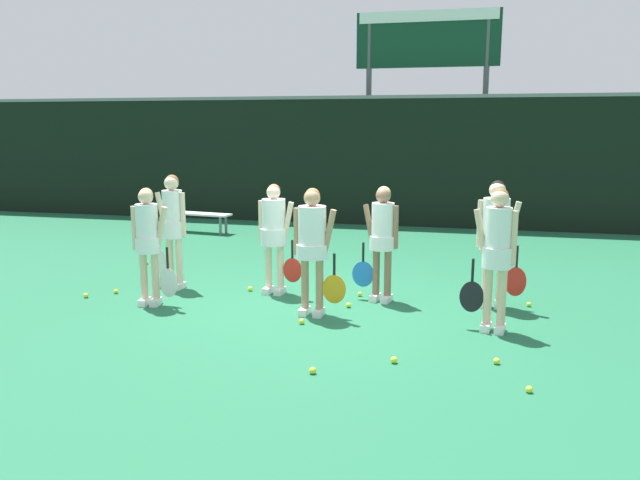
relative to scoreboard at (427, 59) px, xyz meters
name	(u,v)px	position (x,y,z in m)	size (l,w,h in m)	color
ground_plane	(316,305)	(-0.81, -8.19, -4.05)	(140.00, 140.00, 0.00)	#216642
fence_windscreen	(386,161)	(-0.81, -1.10, -2.47)	(60.00, 0.08, 3.13)	black
scoreboard	(427,59)	(0.00, 0.00, 0.00)	(3.53, 0.15, 5.20)	#515156
bench_courtside	(197,216)	(-4.88, -3.12, -3.66)	(1.67, 0.57, 0.45)	silver
player_0	(148,238)	(-3.04, -8.68, -3.11)	(0.62, 0.34, 1.62)	beige
player_1	(313,241)	(-0.76, -8.61, -3.06)	(0.70, 0.41, 1.66)	tan
player_2	(497,248)	(1.51, -8.73, -3.03)	(0.63, 0.35, 1.73)	beige
player_3	(173,222)	(-3.13, -7.79, -3.04)	(0.63, 0.34, 1.72)	beige
player_4	(274,230)	(-1.56, -7.72, -3.10)	(0.67, 0.39, 1.61)	beige
player_5	(382,235)	(0.02, -7.75, -3.10)	(0.65, 0.36, 1.62)	#8C664C
player_6	(496,232)	(1.54, -7.68, -3.02)	(0.68, 0.40, 1.72)	beige
tennis_ball_0	(86,295)	(-4.13, -8.60, -4.01)	(0.07, 0.07, 0.07)	#CCE033
tennis_ball_1	(250,289)	(-1.96, -7.70, -4.01)	(0.07, 0.07, 0.07)	#CCE033
tennis_ball_2	(313,370)	(-0.28, -10.52, -4.01)	(0.07, 0.07, 0.07)	#CCE033
tennis_ball_3	(348,305)	(-0.37, -8.19, -4.01)	(0.07, 0.07, 0.07)	#CCE033
tennis_ball_4	(360,294)	(-0.31, -7.60, -4.01)	(0.06, 0.06, 0.06)	#CCE033
tennis_ball_5	(529,304)	(2.03, -7.57, -4.01)	(0.06, 0.06, 0.06)	#CCE033
tennis_ball_6	(529,389)	(1.79, -10.48, -4.01)	(0.07, 0.07, 0.07)	#CCE033
tennis_ball_7	(394,360)	(0.48, -10.05, -4.01)	(0.07, 0.07, 0.07)	#CCE033
tennis_ball_8	(147,263)	(-4.36, -6.42, -4.01)	(0.06, 0.06, 0.06)	#CCE033
tennis_ball_9	(497,361)	(1.52, -9.83, -4.01)	(0.07, 0.07, 0.07)	#CCE033
tennis_ball_10	(302,321)	(-0.80, -9.03, -4.01)	(0.07, 0.07, 0.07)	#CCE033
tennis_ball_11	(116,291)	(-3.83, -8.29, -4.01)	(0.07, 0.07, 0.07)	#CCE033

